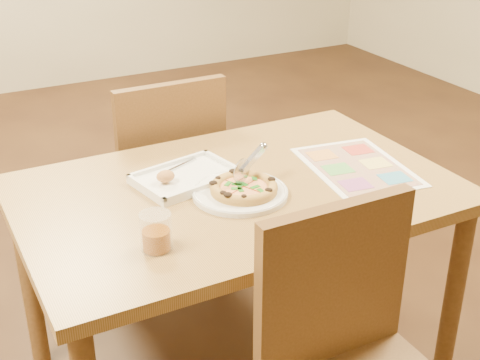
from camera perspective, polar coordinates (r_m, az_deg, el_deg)
name	(u,v)px	position (r m, az deg, el deg)	size (l,w,h in m)	color
dining_table	(237,212)	(2.05, -0.28, -2.73)	(1.30, 0.85, 0.72)	olive
chair_near	(352,344)	(1.67, 9.55, -13.61)	(0.42, 0.42, 0.47)	brown
chair_far	(165,161)	(2.58, -6.45, 1.66)	(0.42, 0.42, 0.47)	brown
plate	(240,193)	(1.96, 0.00, -1.12)	(0.28, 0.28, 0.02)	silver
pizza	(244,188)	(1.95, 0.33, -0.67)	(0.20, 0.20, 0.03)	#BD9240
pizza_cutter	(249,163)	(1.97, 0.78, 1.47)	(0.14, 0.07, 0.09)	silver
appetizer_tray	(185,178)	(2.05, -4.71, 0.14)	(0.34, 0.26, 0.06)	white
glass_tumbler	(156,234)	(1.69, -7.17, -4.60)	(0.08, 0.08, 0.10)	#82420A
menu	(357,167)	(2.17, 9.94, 1.13)	(0.29, 0.41, 0.01)	white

